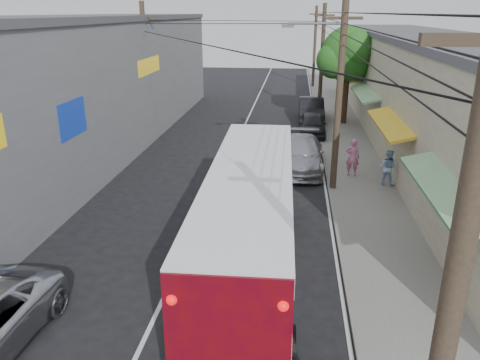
# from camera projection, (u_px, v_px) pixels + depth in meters

# --- Properties ---
(sidewalk) EXTENTS (3.00, 80.00, 0.12)m
(sidewalk) POSITION_uv_depth(u_px,v_px,m) (347.00, 147.00, 27.08)
(sidewalk) COLOR slate
(sidewalk) RESTS_ON ground
(building_right) EXTENTS (7.09, 40.00, 6.25)m
(building_right) POSITION_uv_depth(u_px,v_px,m) (425.00, 89.00, 27.40)
(building_right) COLOR beige
(building_right) RESTS_ON ground
(building_left) EXTENTS (7.20, 36.00, 7.25)m
(building_left) POSITION_uv_depth(u_px,v_px,m) (77.00, 85.00, 25.62)
(building_left) COLOR slate
(building_left) RESTS_ON ground
(utility_poles) EXTENTS (11.80, 45.28, 8.00)m
(utility_poles) POSITION_uv_depth(u_px,v_px,m) (291.00, 74.00, 26.37)
(utility_poles) COLOR #473828
(utility_poles) RESTS_ON ground
(street_tree) EXTENTS (4.40, 4.00, 6.60)m
(street_tree) POSITION_uv_depth(u_px,v_px,m) (349.00, 56.00, 31.09)
(street_tree) COLOR #3F2B19
(street_tree) RESTS_ON ground
(coach_bus) EXTENTS (2.80, 11.33, 3.25)m
(coach_bus) POSITION_uv_depth(u_px,v_px,m) (250.00, 219.00, 13.79)
(coach_bus) COLOR white
(coach_bus) RESTS_ON ground
(parked_suv) EXTENTS (2.28, 5.40, 1.56)m
(parked_suv) POSITION_uv_depth(u_px,v_px,m) (301.00, 154.00, 23.23)
(parked_suv) COLOR #A2A2AA
(parked_suv) RESTS_ON ground
(parked_car_mid) EXTENTS (1.75, 4.19, 1.42)m
(parked_car_mid) POSITION_uv_depth(u_px,v_px,m) (312.00, 125.00, 29.53)
(parked_car_mid) COLOR #222327
(parked_car_mid) RESTS_ON ground
(parked_car_far) EXTENTS (1.77, 4.94, 1.62)m
(parked_car_far) POSITION_uv_depth(u_px,v_px,m) (311.00, 109.00, 33.57)
(parked_car_far) COLOR black
(parked_car_far) RESTS_ON ground
(pedestrian_near) EXTENTS (0.72, 0.55, 1.78)m
(pedestrian_near) POSITION_uv_depth(u_px,v_px,m) (353.00, 157.00, 21.91)
(pedestrian_near) COLOR pink
(pedestrian_near) RESTS_ON sidewalk
(pedestrian_far) EXTENTS (0.99, 0.91, 1.62)m
(pedestrian_far) POSITION_uv_depth(u_px,v_px,m) (388.00, 167.00, 20.74)
(pedestrian_far) COLOR #9CBDE3
(pedestrian_far) RESTS_ON sidewalk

